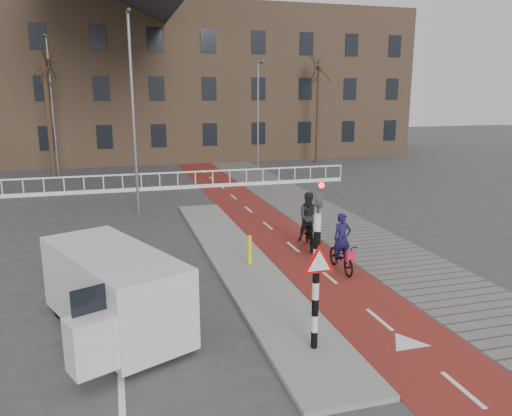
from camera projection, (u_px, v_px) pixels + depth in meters
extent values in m
plane|color=#38383A|center=(305.00, 310.00, 12.45)|extent=(120.00, 120.00, 0.00)
cube|color=maroon|center=(254.00, 214.00, 22.22)|extent=(2.50, 60.00, 0.01)
cube|color=slate|center=(313.00, 210.00, 22.97)|extent=(3.00, 60.00, 0.01)
cube|color=gray|center=(239.00, 260.00, 16.00)|extent=(1.80, 16.00, 0.12)
cylinder|color=black|center=(316.00, 282.00, 10.07)|extent=(0.14, 0.14, 2.88)
imported|color=black|center=(318.00, 193.00, 9.65)|extent=(0.13, 0.16, 0.80)
cylinder|color=#FF0C05|center=(322.00, 185.00, 9.48)|extent=(0.11, 0.02, 0.11)
cylinder|color=#F6EB0D|center=(250.00, 250.00, 15.37)|extent=(0.12, 0.12, 0.90)
imported|color=black|center=(341.00, 257.00, 15.11)|extent=(0.64, 1.70, 0.89)
imported|color=#18123F|center=(342.00, 239.00, 14.98)|extent=(0.57, 0.39, 1.54)
cube|color=red|center=(350.00, 257.00, 14.56)|extent=(0.27, 0.18, 0.32)
imported|color=black|center=(309.00, 233.00, 17.30)|extent=(0.95, 1.91, 1.10)
imported|color=black|center=(310.00, 217.00, 17.17)|extent=(0.97, 0.84, 1.73)
cube|color=silver|center=(114.00, 288.00, 11.22)|extent=(3.35, 4.68, 1.74)
cube|color=green|center=(73.00, 297.00, 11.01)|extent=(1.14, 2.56, 0.55)
cube|color=green|center=(154.00, 288.00, 11.48)|extent=(1.14, 2.56, 0.55)
cube|color=black|center=(113.00, 304.00, 9.42)|extent=(1.45, 0.68, 0.90)
cylinder|color=black|center=(112.00, 353.00, 9.81)|extent=(0.44, 0.65, 0.61)
cylinder|color=black|center=(177.00, 330.00, 10.73)|extent=(0.44, 0.65, 0.61)
cylinder|color=black|center=(60.00, 305.00, 12.03)|extent=(0.44, 0.65, 0.61)
cylinder|color=black|center=(118.00, 290.00, 12.95)|extent=(0.44, 0.65, 0.61)
cube|color=silver|center=(103.00, 176.00, 26.82)|extent=(28.00, 0.08, 0.08)
cube|color=silver|center=(104.00, 191.00, 27.01)|extent=(28.00, 0.10, 0.20)
cube|color=#7F6047|center=(127.00, 84.00, 40.27)|extent=(46.00, 10.00, 12.00)
cylinder|color=#312116|center=(49.00, 117.00, 30.55)|extent=(0.29, 0.29, 7.65)
cylinder|color=#312116|center=(318.00, 113.00, 37.97)|extent=(0.23, 0.23, 7.66)
cylinder|color=slate|center=(133.00, 117.00, 21.38)|extent=(0.12, 0.12, 8.59)
cylinder|color=slate|center=(52.00, 107.00, 31.74)|extent=(0.12, 0.12, 8.78)
cylinder|color=slate|center=(258.00, 118.00, 33.55)|extent=(0.12, 0.12, 7.33)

